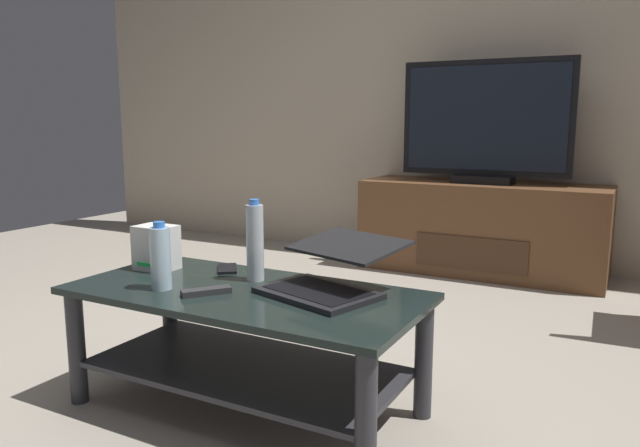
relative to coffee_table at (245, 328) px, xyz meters
name	(u,v)px	position (x,y,z in m)	size (l,w,h in m)	color
ground_plane	(289,384)	(0.03, 0.23, -0.29)	(7.68, 7.68, 0.00)	#9E9384
back_wall	(468,57)	(0.03, 2.59, 1.11)	(6.40, 0.12, 2.80)	#B2A38C
coffee_table	(245,328)	(0.00, 0.00, 0.00)	(1.19, 0.57, 0.42)	black
media_cabinet	(481,228)	(0.25, 2.27, 0.00)	(1.52, 0.52, 0.58)	brown
television	(485,124)	(0.25, 2.25, 0.66)	(1.05, 0.20, 0.76)	black
laptop	(331,273)	(0.26, 0.11, 0.20)	(0.46, 0.49, 0.17)	black
router_box	(156,248)	(-0.46, 0.08, 0.22)	(0.15, 0.12, 0.17)	white
water_bottle_near	(160,258)	(-0.25, -0.12, 0.24)	(0.07, 0.07, 0.23)	silver
water_bottle_far	(255,242)	(-0.04, 0.12, 0.27)	(0.06, 0.06, 0.29)	silver
cell_phone	(227,269)	(-0.22, 0.19, 0.14)	(0.07, 0.14, 0.01)	black
tv_remote	(206,291)	(-0.08, -0.10, 0.14)	(0.04, 0.16, 0.02)	#2D2D30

